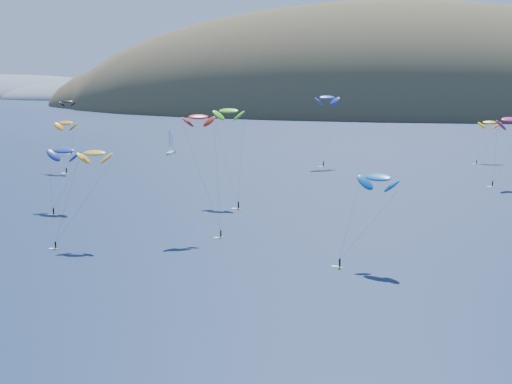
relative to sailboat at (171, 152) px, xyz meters
name	(u,v)px	position (x,y,z in m)	size (l,w,h in m)	color
ground	(21,369)	(55.33, -213.17, -0.94)	(2800.00, 2800.00, 0.00)	black
island	(407,121)	(94.73, 349.19, -11.68)	(730.00, 300.00, 210.00)	#3D3526
headland	(21,98)	(-389.93, 536.91, -4.30)	(460.00, 250.00, 60.00)	slate
sailboat	(171,152)	(0.00, 0.00, 0.00)	(9.28, 7.99, 11.40)	white
kitesurfer_1	(66,123)	(-19.23, -55.91, 16.24)	(9.79, 9.74, 19.78)	#CFEE1A
kitesurfer_2	(95,153)	(36.08, -149.60, 18.04)	(9.90, 11.13, 21.06)	#CFEE1A
kitesurfer_3	(229,111)	(51.84, -98.03, 24.01)	(10.88, 14.34, 27.43)	#CFEE1A
kitesurfer_4	(327,98)	(69.29, -19.05, 24.50)	(10.58, 11.09, 28.21)	#CFEE1A
kitesurfer_5	(378,178)	(95.76, -153.95, 15.52)	(11.82, 9.74, 18.87)	#CFEE1A
kitesurfer_8	(511,120)	(131.18, -52.79, 19.59)	(11.47, 11.10, 23.52)	#CFEE1A
kitesurfer_9	(199,117)	(54.91, -135.87, 24.98)	(10.98, 9.28, 28.00)	#CFEE1A
kitesurfer_10	(64,150)	(12.53, -118.39, 14.43)	(10.33, 12.53, 18.12)	#CFEE1A
kitesurfer_11	(489,122)	(130.37, 3.73, 14.46)	(9.61, 11.83, 17.70)	#CFEE1A
kitesurfer_12	(68,102)	(-45.03, -3.94, 21.00)	(8.36, 9.32, 23.96)	#CFEE1A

